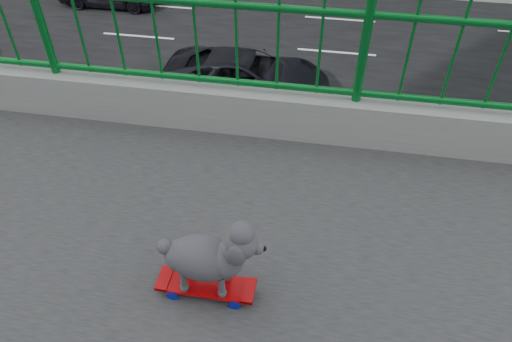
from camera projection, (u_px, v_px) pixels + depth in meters
name	position (u px, v px, depth m)	size (l,w,h in m)	color
road	(332.00, 94.00, 16.39)	(18.00, 90.00, 0.02)	black
railing	(347.00, 299.00, 2.03)	(3.00, 24.00, 1.42)	gray
skateboard	(206.00, 286.00, 2.28)	(0.14, 0.46, 0.06)	red
poodle	(208.00, 256.00, 2.12)	(0.20, 0.49, 0.41)	#343137
car_2	(247.00, 77.00, 15.81)	(2.51, 5.43, 1.51)	black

